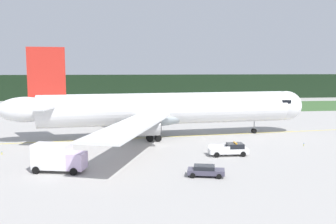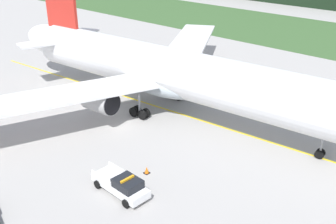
# 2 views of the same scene
# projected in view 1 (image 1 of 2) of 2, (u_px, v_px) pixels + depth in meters

# --- Properties ---
(ground) EXTENTS (320.00, 320.00, 0.00)m
(ground) POSITION_uv_depth(u_px,v_px,m) (159.00, 145.00, 60.46)
(ground) COLOR #A4A19D
(grass_verge) EXTENTS (320.00, 31.32, 0.04)m
(grass_verge) POSITION_uv_depth(u_px,v_px,m) (140.00, 108.00, 117.51)
(grass_verge) COLOR #385B2E
(grass_verge) RESTS_ON ground
(distant_tree_line) EXTENTS (288.00, 4.15, 9.91)m
(distant_tree_line) POSITION_uv_depth(u_px,v_px,m) (135.00, 87.00, 149.41)
(distant_tree_line) COLOR black
(distant_tree_line) RESTS_ON ground
(taxiway_centerline_main) EXTENTS (72.41, 7.25, 0.01)m
(taxiway_centerline_main) POSITION_uv_depth(u_px,v_px,m) (167.00, 137.00, 68.06)
(taxiway_centerline_main) COLOR yellow
(taxiway_centerline_main) RESTS_ON ground
(airliner) EXTENTS (56.24, 53.74, 16.10)m
(airliner) POSITION_uv_depth(u_px,v_px,m) (164.00, 109.00, 67.31)
(airliner) COLOR silver
(airliner) RESTS_ON ground
(ops_pickup_truck) EXTENTS (5.71, 2.41, 1.94)m
(ops_pickup_truck) POSITION_uv_depth(u_px,v_px,m) (230.00, 149.00, 53.47)
(ops_pickup_truck) COLOR silver
(ops_pickup_truck) RESTS_ON ground
(catering_truck) EXTENTS (6.72, 3.98, 3.65)m
(catering_truck) POSITION_uv_depth(u_px,v_px,m) (58.00, 157.00, 44.92)
(catering_truck) COLOR silver
(catering_truck) RESTS_ON ground
(staff_car) EXTENTS (4.62, 2.90, 1.30)m
(staff_car) POSITION_uv_depth(u_px,v_px,m) (206.00, 170.00, 43.20)
(staff_car) COLOR #434053
(staff_car) RESTS_ON ground
(apron_cone) EXTENTS (0.53, 0.53, 0.67)m
(apron_cone) POSITION_uv_depth(u_px,v_px,m) (219.00, 148.00, 57.02)
(apron_cone) COLOR black
(apron_cone) RESTS_ON ground
(taxiway_edge_light_east) EXTENTS (0.12, 0.12, 0.48)m
(taxiway_edge_light_east) POSITION_uv_depth(u_px,v_px,m) (304.00, 144.00, 59.98)
(taxiway_edge_light_east) COLOR yellow
(taxiway_edge_light_east) RESTS_ON ground
(taxiway_edge_light_west) EXTENTS (0.12, 0.12, 0.50)m
(taxiway_edge_light_west) POSITION_uv_depth(u_px,v_px,m) (2.00, 153.00, 53.97)
(taxiway_edge_light_west) COLOR yellow
(taxiway_edge_light_west) RESTS_ON ground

